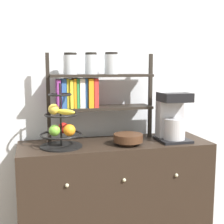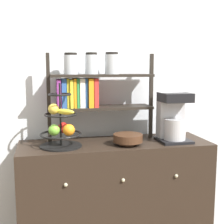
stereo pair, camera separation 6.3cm
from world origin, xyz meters
TOP-DOWN VIEW (x-y plane):
  - wall_back at (0.00, 0.48)m, footprint 7.00×0.05m
  - sideboard at (0.00, 0.22)m, footprint 1.31×0.45m
  - coffee_maker at (0.41, 0.18)m, footprint 0.21×0.23m
  - fruit_stand at (-0.37, 0.18)m, footprint 0.27×0.27m
  - wooden_bowl at (0.07, 0.13)m, footprint 0.20×0.20m
  - shelf_hutch at (-0.16, 0.32)m, footprint 0.76×0.20m

SIDE VIEW (x-z plane):
  - sideboard at x=0.00m, z-range 0.00..0.87m
  - wooden_bowl at x=0.07m, z-range 0.87..0.95m
  - fruit_stand at x=-0.37m, z-range 0.79..1.21m
  - coffee_maker at x=0.41m, z-range 0.86..1.21m
  - shelf_hutch at x=-0.16m, z-range 0.94..1.56m
  - wall_back at x=0.00m, z-range 0.00..2.60m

